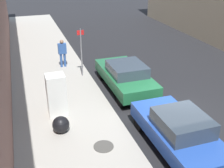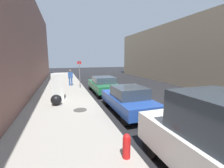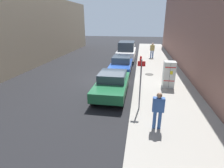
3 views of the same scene
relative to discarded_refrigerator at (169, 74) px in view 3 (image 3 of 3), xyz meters
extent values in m
plane|color=black|center=(4.42, -1.50, -1.04)|extent=(80.00, 80.00, 0.00)
cube|color=#9E998E|center=(0.24, -1.50, -0.96)|extent=(4.10, 44.00, 0.17)
cube|color=#7F564C|center=(-2.65, -1.50, 3.25)|extent=(1.69, 39.60, 8.59)
cube|color=tan|center=(13.02, -1.50, 2.45)|extent=(1.68, 37.40, 6.99)
cube|color=silver|center=(0.00, 0.00, 0.00)|extent=(0.75, 0.69, 1.74)
cube|color=black|center=(0.00, 0.35, 0.00)|extent=(0.01, 0.01, 1.65)
cube|color=yellow|center=(-0.09, 0.35, 0.21)|extent=(0.16, 0.01, 0.22)
cube|color=red|center=(0.00, 0.35, 0.56)|extent=(0.67, 0.01, 0.05)
cube|color=red|center=(0.00, 0.35, -0.35)|extent=(0.67, 0.01, 0.05)
cylinder|color=#47443F|center=(1.14, -2.68, -0.86)|extent=(0.70, 0.70, 0.02)
cylinder|color=slate|center=(1.87, 3.55, 0.41)|extent=(0.07, 0.07, 2.56)
cube|color=red|center=(1.87, 3.57, 1.49)|extent=(0.36, 0.02, 0.24)
cylinder|color=red|center=(1.90, -7.05, -0.58)|extent=(0.22, 0.22, 0.59)
sphere|color=red|center=(1.90, -7.05, -0.26)|extent=(0.20, 0.20, 0.20)
sphere|color=black|center=(-0.09, -1.33, -0.55)|extent=(0.63, 0.63, 0.63)
cylinder|color=#2D5193|center=(0.49, -9.84, -0.44)|extent=(0.14, 0.14, 0.87)
cylinder|color=#2D5193|center=(0.72, -9.84, -0.44)|extent=(0.14, 0.14, 0.87)
cube|color=#A8934C|center=(0.60, -9.84, 0.32)|extent=(0.51, 0.22, 0.65)
sphere|color=tan|center=(0.60, -9.84, 0.77)|extent=(0.24, 0.24, 0.24)
cylinder|color=#2D5193|center=(1.01, 5.17, -0.47)|extent=(0.14, 0.14, 0.80)
cylinder|color=#2D5193|center=(1.22, 5.17, -0.47)|extent=(0.14, 0.14, 0.80)
cube|color=#2D5193|center=(1.12, 5.17, 0.22)|extent=(0.46, 0.22, 0.60)
sphere|color=#8C664C|center=(1.12, 5.17, 0.63)|extent=(0.22, 0.22, 0.22)
cube|color=silver|center=(3.59, -8.77, -0.27)|extent=(1.97, 4.75, 0.85)
cube|color=#2D3842|center=(3.59, -8.77, 0.63)|extent=(1.74, 2.61, 0.95)
cylinder|color=black|center=(2.73, -7.00, -0.69)|extent=(0.22, 0.70, 0.70)
cylinder|color=black|center=(4.44, -7.00, -0.69)|extent=(0.22, 0.70, 0.70)
cylinder|color=black|center=(2.73, -10.55, -0.69)|extent=(0.22, 0.70, 0.70)
cylinder|color=black|center=(4.44, -10.55, -0.69)|extent=(0.22, 0.70, 0.70)
cube|color=#23479E|center=(3.59, -3.36, -0.41)|extent=(1.77, 4.17, 0.55)
cube|color=#2D3842|center=(3.59, -3.57, 0.14)|extent=(1.56, 1.75, 0.55)
cylinder|color=black|center=(2.83, -1.88, -0.69)|extent=(0.22, 0.71, 0.71)
cylinder|color=black|center=(4.34, -1.88, -0.69)|extent=(0.22, 0.71, 0.71)
cylinder|color=black|center=(2.83, -4.84, -0.69)|extent=(0.22, 0.71, 0.71)
cylinder|color=black|center=(4.34, -4.84, -0.69)|extent=(0.22, 0.71, 0.71)
cube|color=#1E6038|center=(3.59, 1.62, -0.41)|extent=(1.85, 4.38, 0.55)
cube|color=#2D3842|center=(3.59, 1.40, 0.12)|extent=(1.63, 1.84, 0.50)
cylinder|color=black|center=(2.79, 3.20, -0.68)|extent=(0.22, 0.72, 0.72)
cylinder|color=black|center=(4.38, 3.20, -0.68)|extent=(0.22, 0.72, 0.72)
cylinder|color=black|center=(2.79, 0.04, -0.68)|extent=(0.22, 0.72, 0.72)
cylinder|color=black|center=(4.38, 0.04, -0.68)|extent=(0.22, 0.72, 0.72)
camera|label=1|loc=(-1.10, -10.17, 5.22)|focal=45.00mm
camera|label=2|loc=(0.31, -10.50, 1.86)|focal=24.00mm
camera|label=3|loc=(1.93, 11.65, 3.38)|focal=28.00mm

